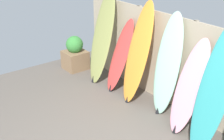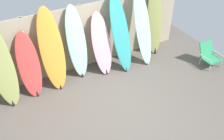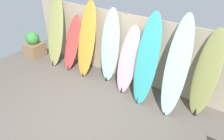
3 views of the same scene
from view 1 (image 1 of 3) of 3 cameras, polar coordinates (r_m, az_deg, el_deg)
name	(u,v)px [view 1 (image 1 of 3)]	position (r m, az deg, el deg)	size (l,w,h in m)	color
fence_back	(190,69)	(5.84, 14.05, 0.16)	(6.08, 0.11, 1.80)	tan
surfboard_olive_0	(102,37)	(6.96, -1.81, 5.99)	(0.63, 0.72, 2.09)	olive
surfboard_red_1	(120,56)	(6.63, 1.47, 2.53)	(0.56, 0.65, 1.55)	#D13D38
surfboard_orange_2	(138,54)	(6.11, 4.77, 3.02)	(0.59, 0.61, 2.03)	orange
surfboard_seafoam_3	(168,65)	(5.77, 10.15, 0.89)	(0.56, 0.49, 1.94)	#9ED6BC
surfboard_pink_4	(189,88)	(5.38, 13.91, -3.18)	(0.52, 0.63, 1.63)	pink
surfboard_teal_5	(215,90)	(4.95, 18.27, -3.45)	(0.59, 0.83, 2.05)	teal
planter_box	(75,54)	(7.82, -6.78, 2.86)	(0.53, 0.54, 0.85)	#846647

